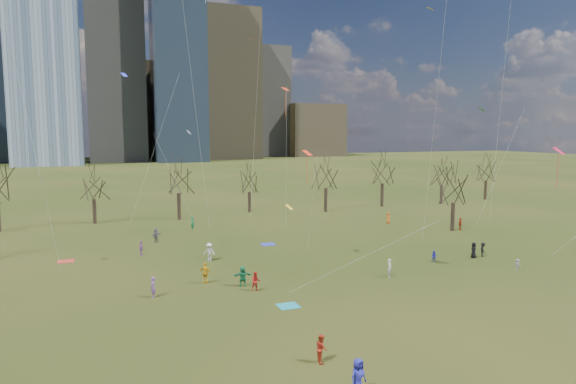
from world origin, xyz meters
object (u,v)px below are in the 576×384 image
object	(u,v)px
person_0	(358,377)
person_2	(322,348)
blanket_teal	(288,306)
blanket_crimson	(66,261)
person_4	(206,273)
person_1	(390,268)
blanket_navy	(268,244)

from	to	relation	value
person_0	person_2	bearing A→B (deg)	77.03
blanket_teal	blanket_crimson	xyz separation A→B (m)	(-16.56, 20.86, 0.00)
blanket_teal	blanket_crimson	distance (m)	26.63
blanket_crimson	person_4	bearing A→B (deg)	-47.14
blanket_crimson	person_1	world-z (taller)	person_1
person_0	person_4	xyz separation A→B (m)	(-3.25, 21.73, -0.00)
blanket_teal	person_2	distance (m)	9.83
blanket_teal	person_0	world-z (taller)	person_0
blanket_teal	person_2	xyz separation A→B (m)	(-1.63, -9.65, 0.82)
person_4	person_1	bearing A→B (deg)	-157.09
blanket_crimson	person_2	world-z (taller)	person_2
person_0	person_1	distance (m)	21.91
blanket_navy	blanket_crimson	size ratio (longest dim) A/B	1.00
person_2	blanket_navy	bearing A→B (deg)	-2.44
blanket_teal	person_2	world-z (taller)	person_2
person_1	person_4	bearing A→B (deg)	108.60
blanket_navy	person_0	size ratio (longest dim) A/B	0.84
blanket_teal	blanket_crimson	world-z (taller)	same
blanket_teal	person_1	distance (m)	12.20
blanket_navy	person_0	xyz separation A→B (m)	(-6.90, -34.69, 0.94)
person_1	person_2	world-z (taller)	person_1
blanket_teal	person_1	size ratio (longest dim) A/B	0.93
person_4	blanket_teal	bearing A→B (deg)	157.07
blanket_navy	blanket_crimson	world-z (taller)	same
blanket_teal	blanket_navy	world-z (taller)	same
person_0	person_1	xyz separation A→B (m)	(12.92, 17.70, -0.09)
blanket_teal	person_1	world-z (taller)	person_1
blanket_navy	blanket_crimson	bearing A→B (deg)	-179.56
blanket_navy	person_4	distance (m)	16.49
person_2	person_4	size ratio (longest dim) A/B	0.88
blanket_crimson	person_2	xyz separation A→B (m)	(14.92, -30.52, 0.82)
blanket_teal	blanket_navy	size ratio (longest dim) A/B	1.00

